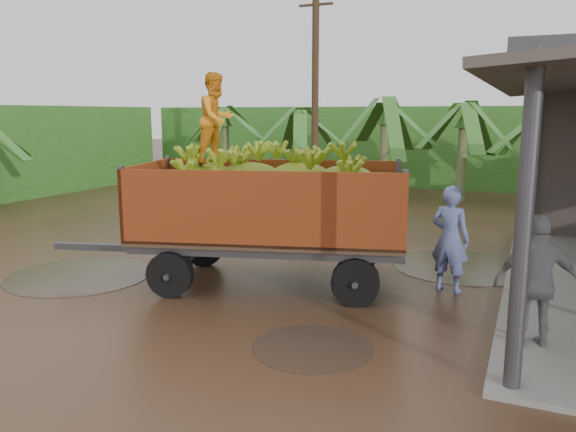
% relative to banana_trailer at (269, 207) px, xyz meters
% --- Properties ---
extents(ground, '(100.00, 100.00, 0.00)m').
position_rel_banana_trailer_xyz_m(ground, '(-0.75, 0.91, -1.53)').
color(ground, black).
rests_on(ground, ground).
extents(hedge_north, '(22.00, 3.00, 3.60)m').
position_rel_banana_trailer_xyz_m(hedge_north, '(-2.75, 16.91, 0.27)').
color(hedge_north, '#2D661E').
rests_on(hedge_north, ground).
extents(banana_trailer, '(7.11, 3.71, 4.06)m').
position_rel_banana_trailer_xyz_m(banana_trailer, '(0.00, 0.00, 0.00)').
color(banana_trailer, '#AE4118').
rests_on(banana_trailer, ground).
extents(man_blue, '(0.83, 0.66, 2.00)m').
position_rel_banana_trailer_xyz_m(man_blue, '(3.28, 0.94, -0.53)').
color(man_blue, '#6975BF').
rests_on(man_blue, ground).
extents(man_grey, '(1.23, 0.74, 1.95)m').
position_rel_banana_trailer_xyz_m(man_grey, '(4.77, -1.34, -0.55)').
color(man_grey, slate).
rests_on(man_grey, ground).
extents(utility_pole, '(1.20, 0.24, 7.44)m').
position_rel_banana_trailer_xyz_m(utility_pole, '(-2.48, 8.86, 2.24)').
color(utility_pole, '#47301E').
rests_on(utility_pole, ground).
extents(banana_plants, '(25.18, 20.11, 3.89)m').
position_rel_banana_trailer_xyz_m(banana_plants, '(-4.07, 7.68, 0.28)').
color(banana_plants, '#2D661E').
rests_on(banana_plants, ground).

